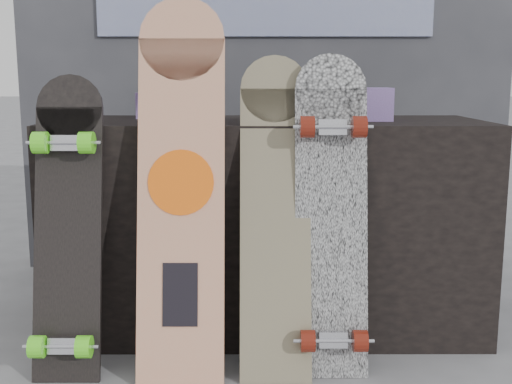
{
  "coord_description": "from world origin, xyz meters",
  "views": [
    {
      "loc": [
        -0.05,
        -1.91,
        0.96
      ],
      "look_at": [
        -0.05,
        0.2,
        0.58
      ],
      "focal_mm": 45.0,
      "sensor_mm": 36.0,
      "label": 1
    }
  ],
  "objects_px": {
    "longboard_geisha": "(181,177)",
    "longboard_celtic": "(275,205)",
    "longboard_cascadia": "(332,210)",
    "vendor_table": "(268,224)",
    "skateboard_dark": "(67,223)"
  },
  "relations": [
    {
      "from": "vendor_table",
      "to": "skateboard_dark",
      "type": "distance_m",
      "value": 0.77
    },
    {
      "from": "longboard_cascadia",
      "to": "skateboard_dark",
      "type": "height_order",
      "value": "longboard_cascadia"
    },
    {
      "from": "vendor_table",
      "to": "skateboard_dark",
      "type": "bearing_deg",
      "value": -148.17
    },
    {
      "from": "longboard_geisha",
      "to": "skateboard_dark",
      "type": "height_order",
      "value": "longboard_geisha"
    },
    {
      "from": "longboard_geisha",
      "to": "longboard_cascadia",
      "type": "xyz_separation_m",
      "value": [
        0.48,
        0.01,
        -0.11
      ]
    },
    {
      "from": "vendor_table",
      "to": "longboard_geisha",
      "type": "xyz_separation_m",
      "value": [
        -0.28,
        -0.39,
        0.24
      ]
    },
    {
      "from": "vendor_table",
      "to": "skateboard_dark",
      "type": "height_order",
      "value": "skateboard_dark"
    },
    {
      "from": "vendor_table",
      "to": "longboard_geisha",
      "type": "height_order",
      "value": "longboard_geisha"
    },
    {
      "from": "longboard_celtic",
      "to": "longboard_cascadia",
      "type": "relative_size",
      "value": 1.0
    },
    {
      "from": "longboard_geisha",
      "to": "longboard_celtic",
      "type": "height_order",
      "value": "longboard_geisha"
    },
    {
      "from": "skateboard_dark",
      "to": "vendor_table",
      "type": "bearing_deg",
      "value": 31.83
    },
    {
      "from": "vendor_table",
      "to": "longboard_cascadia",
      "type": "height_order",
      "value": "longboard_cascadia"
    },
    {
      "from": "longboard_cascadia",
      "to": "vendor_table",
      "type": "bearing_deg",
      "value": 117.68
    },
    {
      "from": "vendor_table",
      "to": "longboard_celtic",
      "type": "relative_size",
      "value": 1.55
    },
    {
      "from": "skateboard_dark",
      "to": "longboard_geisha",
      "type": "bearing_deg",
      "value": 3.0
    }
  ]
}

